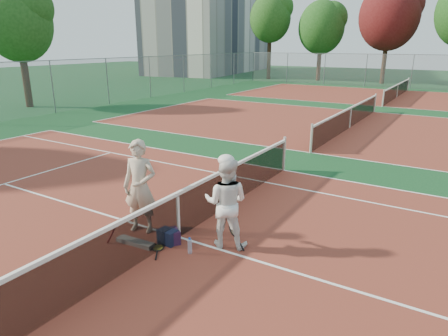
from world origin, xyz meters
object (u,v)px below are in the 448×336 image
object	(u,v)px
net_main	(178,215)
sports_bag_navy	(168,237)
racket_spare	(158,248)
player_b	(226,203)
apartment_block	(211,17)
water_bottle	(190,246)
racket_red	(117,232)
sports_bag_purple	(173,236)
racket_black_held	(233,237)
player_a	(140,187)

from	to	relation	value
net_main	sports_bag_navy	xyz separation A→B (m)	(-0.03, -0.33, -0.36)
net_main	racket_spare	distance (m)	0.78
player_b	racket_spare	xyz separation A→B (m)	(-1.08, -0.85, -0.90)
apartment_block	water_bottle	size ratio (longest dim) A/B	73.33
racket_red	water_bottle	bearing A→B (deg)	-8.85
net_main	sports_bag_purple	size ratio (longest dim) A/B	31.19
racket_black_held	sports_bag_navy	bearing A→B (deg)	11.51
apartment_block	racket_spare	size ratio (longest dim) A/B	36.67
sports_bag_purple	player_a	bearing A→B (deg)	173.28
apartment_block	racket_red	distance (m)	52.92
player_b	water_bottle	bearing A→B (deg)	40.98
racket_red	sports_bag_navy	distance (m)	1.03
apartment_block	sports_bag_purple	distance (m)	52.89
net_main	player_a	xyz separation A→B (m)	(-0.89, -0.14, 0.50)
racket_red	water_bottle	xyz separation A→B (m)	(1.49, 0.45, -0.12)
water_bottle	player_b	bearing A→B (deg)	58.72
net_main	racket_black_held	bearing A→B (deg)	7.58
racket_black_held	water_bottle	world-z (taller)	racket_black_held
racket_black_held	sports_bag_purple	bearing A→B (deg)	9.19
player_a	racket_black_held	world-z (taller)	player_a
racket_black_held	sports_bag_navy	distance (m)	1.35
water_bottle	player_a	bearing A→B (deg)	169.04
net_main	racket_red	distance (m)	1.27
water_bottle	sports_bag_navy	bearing A→B (deg)	170.88
net_main	racket_black_held	size ratio (longest dim) A/B	20.43
net_main	water_bottle	bearing A→B (deg)	-35.47
apartment_block	player_a	distance (m)	52.20
player_b	sports_bag_navy	size ratio (longest dim) A/B	4.79
player_a	racket_spare	world-z (taller)	player_a
racket_spare	sports_bag_purple	xyz separation A→B (m)	(0.10, 0.35, 0.13)
player_b	racket_red	size ratio (longest dim) A/B	3.38
racket_red	racket_black_held	bearing A→B (deg)	0.54
racket_black_held	racket_spare	world-z (taller)	racket_black_held
racket_black_held	water_bottle	distance (m)	0.87
racket_spare	apartment_block	bearing A→B (deg)	-3.22
net_main	player_a	distance (m)	1.03
player_a	player_b	world-z (taller)	player_a
player_a	sports_bag_purple	distance (m)	1.27
player_a	racket_black_held	size ratio (longest dim) A/B	3.76
player_a	racket_red	size ratio (longest dim) A/B	3.72
player_b	racket_spare	size ratio (longest dim) A/B	3.06
net_main	racket_spare	world-z (taller)	net_main
player_b	racket_black_held	bearing A→B (deg)	140.04
racket_red	water_bottle	distance (m)	1.56
water_bottle	racket_black_held	bearing A→B (deg)	43.32
player_b	sports_bag_purple	world-z (taller)	player_b
sports_bag_navy	sports_bag_purple	distance (m)	0.10
net_main	sports_bag_purple	world-z (taller)	net_main
racket_red	racket_black_held	world-z (taller)	racket_red
player_a	racket_spare	distance (m)	1.37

